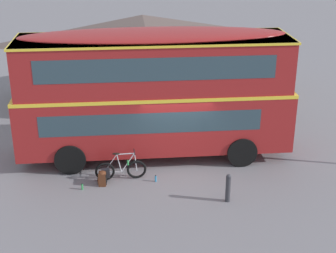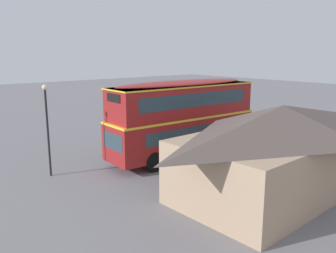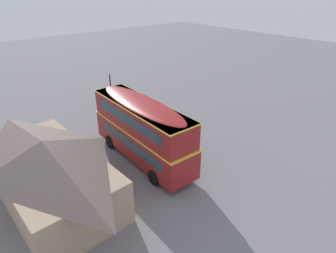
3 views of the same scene
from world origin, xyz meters
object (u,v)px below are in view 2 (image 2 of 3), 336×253
object	(u,v)px
street_lamp	(47,121)
kerb_bollard	(125,143)
water_bottle_green_metal	(189,141)
double_decker_bus	(183,115)
touring_bicycle	(181,142)
backpack_on_ground	(184,141)
water_bottle_blue_sports	(164,148)

from	to	relation	value
street_lamp	kerb_bollard	distance (m)	6.52
water_bottle_green_metal	kerb_bollard	world-z (taller)	kerb_bollard
double_decker_bus	touring_bicycle	world-z (taller)	double_decker_bus
touring_bicycle	water_bottle_green_metal	bearing A→B (deg)	-157.53
kerb_bollard	double_decker_bus	bearing A→B (deg)	117.47
backpack_on_ground	kerb_bollard	xyz separation A→B (m)	(3.94, -1.60, 0.23)
touring_bicycle	water_bottle_green_metal	xyz separation A→B (m)	(-1.25, -0.52, -0.27)
water_bottle_green_metal	touring_bicycle	bearing A→B (deg)	22.47
backpack_on_ground	double_decker_bus	bearing A→B (deg)	45.84
double_decker_bus	kerb_bollard	distance (m)	4.68
street_lamp	touring_bicycle	bearing A→B (deg)	178.73
water_bottle_blue_sports	water_bottle_green_metal	distance (m)	2.50
street_lamp	kerb_bollard	xyz separation A→B (m)	(-5.79, -1.69, -2.48)
water_bottle_blue_sports	water_bottle_green_metal	world-z (taller)	water_bottle_blue_sports
touring_bicycle	water_bottle_blue_sports	xyz separation A→B (m)	(1.23, -0.30, -0.26)
backpack_on_ground	water_bottle_green_metal	distance (m)	0.73
street_lamp	water_bottle_blue_sports	bearing A→B (deg)	-179.31
water_bottle_green_metal	backpack_on_ground	bearing A→B (deg)	18.30
double_decker_bus	backpack_on_ground	world-z (taller)	double_decker_bus
touring_bicycle	water_bottle_blue_sports	world-z (taller)	touring_bicycle
touring_bicycle	street_lamp	world-z (taller)	street_lamp
double_decker_bus	water_bottle_blue_sports	world-z (taller)	double_decker_bus
street_lamp	kerb_bollard	world-z (taller)	street_lamp
double_decker_bus	water_bottle_blue_sports	bearing A→B (deg)	-95.88
kerb_bollard	touring_bicycle	bearing A→B (deg)	150.62
water_bottle_green_metal	kerb_bollard	size ratio (longest dim) A/B	0.23
double_decker_bus	backpack_on_ground	size ratio (longest dim) A/B	19.51
touring_bicycle	street_lamp	bearing A→B (deg)	-1.27
water_bottle_blue_sports	street_lamp	xyz separation A→B (m)	(7.92, 0.10, 2.86)
kerb_bollard	street_lamp	bearing A→B (deg)	16.26
backpack_on_ground	water_bottle_green_metal	size ratio (longest dim) A/B	2.25
touring_bicycle	backpack_on_ground	xyz separation A→B (m)	(-0.58, -0.30, -0.11)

